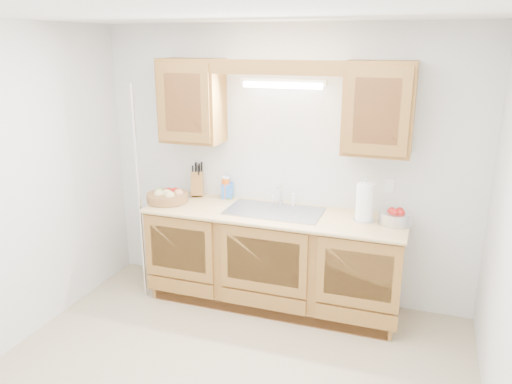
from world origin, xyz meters
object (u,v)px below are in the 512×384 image
at_px(apple_bowl, 395,217).
at_px(knife_block, 197,183).
at_px(fruit_basket, 168,196).
at_px(paper_towel, 365,203).

bearing_deg(apple_bowl, knife_block, 173.88).
height_order(knife_block, apple_bowl, knife_block).
bearing_deg(fruit_basket, apple_bowl, 2.26).
relative_size(fruit_basket, knife_block, 1.37).
xyz_separation_m(fruit_basket, apple_bowl, (2.06, 0.08, 0.01)).
distance_m(knife_block, paper_towel, 1.65).
height_order(knife_block, paper_towel, paper_towel).
relative_size(fruit_basket, apple_bowl, 1.66).
bearing_deg(paper_towel, knife_block, 172.82).
relative_size(knife_block, paper_towel, 0.89).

